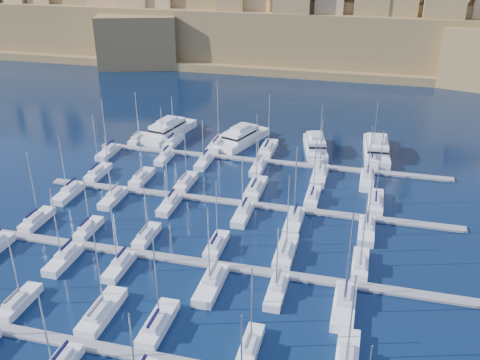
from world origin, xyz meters
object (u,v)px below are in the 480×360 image
(sailboat_4, at_px, (250,346))
(motor_yacht_d, at_px, (377,149))
(motor_yacht_a, at_px, (169,130))
(motor_yacht_b, at_px, (242,137))
(motor_yacht_c, at_px, (315,145))
(sailboat_2, at_px, (102,312))

(sailboat_4, relative_size, motor_yacht_d, 0.66)
(motor_yacht_a, bearing_deg, motor_yacht_b, -1.41)
(sailboat_4, bearing_deg, motor_yacht_c, 90.28)
(sailboat_2, relative_size, motor_yacht_b, 0.83)
(sailboat_2, height_order, motor_yacht_c, sailboat_2)
(sailboat_4, bearing_deg, sailboat_2, 176.54)
(sailboat_2, distance_m, sailboat_4, 21.93)
(sailboat_4, xyz_separation_m, motor_yacht_c, (-0.34, 70.38, 1.00))
(sailboat_2, relative_size, sailboat_4, 1.23)
(motor_yacht_a, height_order, motor_yacht_b, same)
(motor_yacht_a, xyz_separation_m, motor_yacht_b, (20.05, -0.50, -0.00))
(sailboat_4, bearing_deg, motor_yacht_d, 78.80)
(motor_yacht_a, distance_m, motor_yacht_c, 38.90)
(sailboat_2, xyz_separation_m, motor_yacht_a, (-17.31, 70.67, 0.96))
(sailboat_2, bearing_deg, motor_yacht_b, 87.77)
(motor_yacht_d, bearing_deg, sailboat_4, -101.20)
(sailboat_2, relative_size, motor_yacht_a, 0.79)
(motor_yacht_b, bearing_deg, motor_yacht_a, 178.59)
(motor_yacht_c, distance_m, motor_yacht_d, 14.67)
(motor_yacht_a, height_order, motor_yacht_c, same)
(motor_yacht_a, xyz_separation_m, motor_yacht_d, (53.45, -0.05, -0.00))
(motor_yacht_c, bearing_deg, sailboat_4, -89.72)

